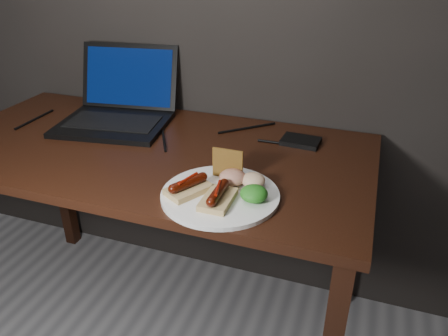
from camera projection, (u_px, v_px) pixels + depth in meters
desk at (151, 172)px, 1.44m from camera, size 1.40×0.70×0.75m
laptop at (119, 107)px, 1.58m from camera, size 0.42×0.42×0.25m
hard_drive at (301, 141)px, 1.42m from camera, size 0.13×0.09×0.02m
desk_cables at (172, 131)px, 1.51m from camera, size 0.97×0.36×0.01m
plate at (220, 195)px, 1.13m from camera, size 0.40×0.40×0.01m
bread_sausage_left at (188, 187)px, 1.12m from camera, size 0.12×0.13×0.04m
bread_sausage_center at (218, 196)px, 1.08m from camera, size 0.07×0.12×0.04m
crispbread at (228, 164)px, 1.18m from camera, size 0.08×0.01×0.08m
salad_greens at (254, 194)px, 1.08m from camera, size 0.07×0.07×0.04m
salsa_mound at (233, 177)px, 1.16m from camera, size 0.07×0.07×0.04m
coleslaw_mound at (253, 180)px, 1.15m from camera, size 0.06×0.06×0.04m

